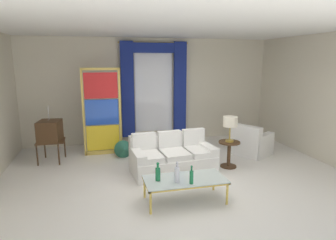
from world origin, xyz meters
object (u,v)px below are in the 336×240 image
at_px(coffee_table, 185,180).
at_px(bottle_amber_squat, 177,174).
at_px(peacock_figurine, 124,150).
at_px(table_lamp_brass, 230,123).
at_px(couch_white_long, 172,158).
at_px(bottle_crystal_tall, 158,173).
at_px(armchair_white, 251,144).
at_px(bottle_blue_decanter, 191,176).
at_px(vintage_tv, 50,132).
at_px(round_side_table, 229,152).
at_px(stained_glass_divider, 102,114).

distance_m(coffee_table, bottle_amber_squat, 0.27).
relative_size(peacock_figurine, table_lamp_brass, 1.05).
xyz_separation_m(peacock_figurine, table_lamp_brass, (2.26, -1.15, 0.81)).
distance_m(couch_white_long, peacock_figurine, 1.44).
height_order(bottle_crystal_tall, peacock_figurine, bottle_crystal_tall).
xyz_separation_m(couch_white_long, armchair_white, (2.25, 0.62, -0.02)).
height_order(bottle_blue_decanter, vintage_tv, vintage_tv).
height_order(bottle_crystal_tall, bottle_amber_squat, bottle_amber_squat).
height_order(coffee_table, bottle_crystal_tall, bottle_crystal_tall).
relative_size(bottle_amber_squat, armchair_white, 0.33).
height_order(couch_white_long, round_side_table, couch_white_long).
bearing_deg(coffee_table, bottle_crystal_tall, 175.90).
height_order(bottle_amber_squat, peacock_figurine, bottle_amber_squat).
relative_size(bottle_crystal_tall, table_lamp_brass, 0.56).
bearing_deg(bottle_amber_squat, armchair_white, 39.76).
bearing_deg(bottle_blue_decanter, couch_white_long, 86.69).
bearing_deg(couch_white_long, bottle_crystal_tall, -113.59).
xyz_separation_m(vintage_tv, armchair_white, (4.88, -0.67, -0.44)).
distance_m(bottle_amber_squat, round_side_table, 2.18).
height_order(bottle_amber_squat, vintage_tv, vintage_tv).
xyz_separation_m(couch_white_long, stained_glass_divider, (-1.41, 1.54, 0.75)).
bearing_deg(vintage_tv, peacock_figurine, -7.03).
height_order(couch_white_long, table_lamp_brass, table_lamp_brass).
relative_size(vintage_tv, stained_glass_divider, 0.61).
bearing_deg(bottle_amber_squat, bottle_blue_decanter, -27.68).
bearing_deg(vintage_tv, table_lamp_brass, -19.02).
bearing_deg(table_lamp_brass, bottle_amber_squat, -138.44).
xyz_separation_m(bottle_blue_decanter, bottle_amber_squat, (-0.21, 0.11, 0.02)).
height_order(coffee_table, peacock_figurine, peacock_figurine).
bearing_deg(stained_glass_divider, coffee_table, -66.55).
height_order(bottle_blue_decanter, round_side_table, bottle_blue_decanter).
height_order(bottle_crystal_tall, round_side_table, bottle_crystal_tall).
bearing_deg(couch_white_long, bottle_blue_decanter, -93.31).
bearing_deg(armchair_white, table_lamp_brass, -143.59).
bearing_deg(armchair_white, coffee_table, -139.77).
height_order(coffee_table, bottle_blue_decanter, bottle_blue_decanter).
bearing_deg(peacock_figurine, vintage_tv, 172.97).
relative_size(bottle_blue_decanter, round_side_table, 0.53).
xyz_separation_m(bottle_amber_squat, armchair_white, (2.56, 2.13, -0.27)).
bearing_deg(bottle_amber_squat, peacock_figurine, 103.84).
distance_m(armchair_white, table_lamp_brass, 1.38).
bearing_deg(round_side_table, bottle_crystal_tall, -145.91).
xyz_separation_m(couch_white_long, table_lamp_brass, (1.31, -0.07, 0.72)).
xyz_separation_m(bottle_crystal_tall, armchair_white, (2.85, 1.98, -0.25)).
bearing_deg(peacock_figurine, armchair_white, -8.24).
bearing_deg(round_side_table, coffee_table, -137.50).
bearing_deg(stained_glass_divider, bottle_crystal_tall, -74.38).
bearing_deg(table_lamp_brass, stained_glass_divider, 149.30).
distance_m(stained_glass_divider, peacock_figurine, 1.07).
xyz_separation_m(bottle_amber_squat, round_side_table, (1.62, 1.44, -0.20)).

